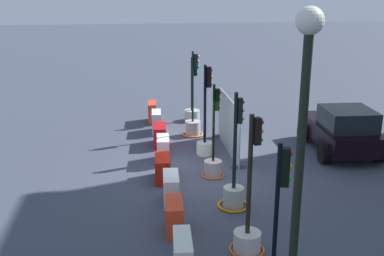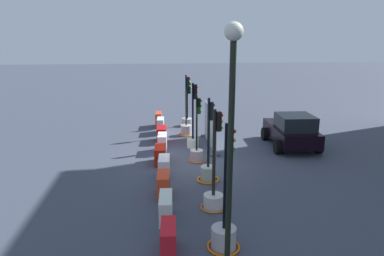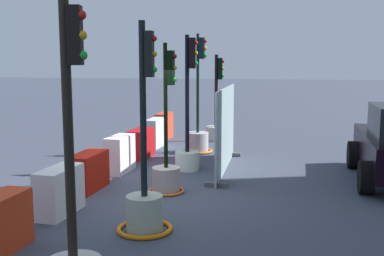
% 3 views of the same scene
% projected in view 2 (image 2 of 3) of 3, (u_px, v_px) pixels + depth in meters
% --- Properties ---
extents(ground_plane, '(120.00, 120.00, 0.00)m').
position_uv_depth(ground_plane, '(191.00, 162.00, 15.58)').
color(ground_plane, '#3D4353').
extents(traffic_light_0, '(0.68, 0.68, 2.88)m').
position_uv_depth(traffic_light_0, '(187.00, 117.00, 21.82)').
color(traffic_light_0, '#AAB4B0').
rests_on(traffic_light_0, ground_plane).
extents(traffic_light_1, '(0.89, 0.89, 3.44)m').
position_uv_depth(traffic_light_1, '(186.00, 126.00, 19.74)').
color(traffic_light_1, '#AFACAE').
rests_on(traffic_light_1, ground_plane).
extents(traffic_light_2, '(0.60, 0.60, 3.29)m').
position_uv_depth(traffic_light_2, '(193.00, 134.00, 17.50)').
color(traffic_light_2, silver).
rests_on(traffic_light_2, ground_plane).
extents(traffic_light_3, '(0.75, 0.75, 3.03)m').
position_uv_depth(traffic_light_3, '(197.00, 151.00, 15.60)').
color(traffic_light_3, '#BCA8A4').
rests_on(traffic_light_3, ground_plane).
extents(traffic_light_4, '(0.89, 0.89, 3.28)m').
position_uv_depth(traffic_light_4, '(208.00, 168.00, 13.47)').
color(traffic_light_4, '#ACB7A5').
rests_on(traffic_light_4, ground_plane).
extents(traffic_light_5, '(0.84, 0.84, 3.32)m').
position_uv_depth(traffic_light_5, '(214.00, 192.00, 11.26)').
color(traffic_light_5, silver).
rests_on(traffic_light_5, ground_plane).
extents(traffic_light_6, '(0.90, 0.90, 3.43)m').
position_uv_depth(traffic_light_6, '(224.00, 231.00, 9.13)').
color(traffic_light_6, '#B3AFB2').
rests_on(traffic_light_6, ground_plane).
extents(construction_barrier_0, '(1.07, 0.42, 0.90)m').
position_uv_depth(construction_barrier_0, '(159.00, 120.00, 21.65)').
color(construction_barrier_0, red).
rests_on(construction_barrier_0, ground_plane).
extents(construction_barrier_1, '(1.05, 0.44, 0.89)m').
position_uv_depth(construction_barrier_1, '(161.00, 126.00, 20.17)').
color(construction_barrier_1, silver).
rests_on(construction_barrier_1, ground_plane).
extents(construction_barrier_2, '(1.12, 0.53, 0.80)m').
position_uv_depth(construction_barrier_2, '(162.00, 134.00, 18.58)').
color(construction_barrier_2, '#B71015').
rests_on(construction_barrier_2, ground_plane).
extents(construction_barrier_3, '(1.03, 0.48, 0.89)m').
position_uv_depth(construction_barrier_3, '(162.00, 143.00, 16.89)').
color(construction_barrier_3, white).
rests_on(construction_barrier_3, ground_plane).
extents(construction_barrier_4, '(1.13, 0.53, 0.78)m').
position_uv_depth(construction_barrier_4, '(160.00, 155.00, 15.34)').
color(construction_barrier_4, '#B1190B').
rests_on(construction_barrier_4, ground_plane).
extents(construction_barrier_5, '(1.09, 0.50, 0.83)m').
position_uv_depth(construction_barrier_5, '(164.00, 167.00, 13.82)').
color(construction_barrier_5, white).
rests_on(construction_barrier_5, ground_plane).
extents(construction_barrier_6, '(1.02, 0.49, 0.82)m').
position_uv_depth(construction_barrier_6, '(163.00, 185.00, 12.20)').
color(construction_barrier_6, red).
rests_on(construction_barrier_6, ground_plane).
extents(construction_barrier_7, '(1.18, 0.46, 0.77)m').
position_uv_depth(construction_barrier_7, '(166.00, 208.00, 10.62)').
color(construction_barrier_7, silver).
rests_on(construction_barrier_7, ground_plane).
extents(construction_barrier_8, '(1.05, 0.45, 0.78)m').
position_uv_depth(construction_barrier_8, '(169.00, 239.00, 8.98)').
color(construction_barrier_8, red).
rests_on(construction_barrier_8, ground_plane).
extents(car_black_sedan, '(3.90, 2.42, 1.76)m').
position_uv_depth(car_black_sedan, '(292.00, 131.00, 17.55)').
color(car_black_sedan, black).
rests_on(car_black_sedan, ground_plane).
extents(street_lamp_post, '(0.36, 0.36, 5.74)m').
position_uv_depth(street_lamp_post, '(231.00, 128.00, 6.83)').
color(street_lamp_post, black).
rests_on(street_lamp_post, ground_plane).
extents(site_fence_panel, '(3.69, 0.50, 2.03)m').
position_uv_depth(site_fence_panel, '(210.00, 127.00, 17.73)').
color(site_fence_panel, '#8FA6AB').
rests_on(site_fence_panel, ground_plane).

